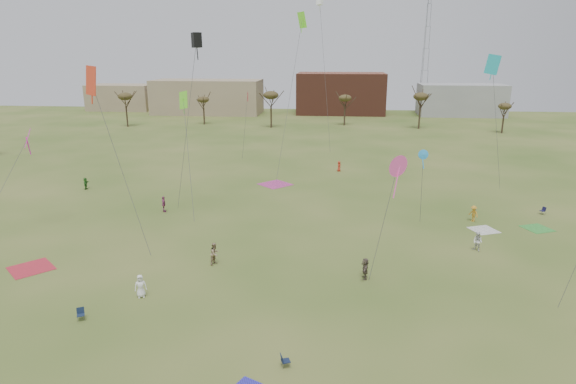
# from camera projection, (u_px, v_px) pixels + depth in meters

# --- Properties ---
(ground) EXTENTS (260.00, 260.00, 0.00)m
(ground) POSITION_uv_depth(u_px,v_px,m) (271.00, 311.00, 35.10)
(ground) COLOR #37561A
(ground) RESTS_ON ground
(flyer_near_left) EXTENTS (1.04, 0.88, 1.81)m
(flyer_near_left) POSITION_uv_depth(u_px,v_px,m) (141.00, 286.00, 36.87)
(flyer_near_left) COLOR white
(flyer_near_left) RESTS_ON ground
(spectator_fore_b) EXTENTS (1.08, 1.18, 1.98)m
(spectator_fore_b) POSITION_uv_depth(u_px,v_px,m) (215.00, 254.00, 42.62)
(spectator_fore_b) COLOR #9C8263
(spectator_fore_b) RESTS_ON ground
(spectator_fore_c) EXTENTS (0.56, 1.68, 1.80)m
(spectator_fore_c) POSITION_uv_depth(u_px,v_px,m) (365.00, 268.00, 39.89)
(spectator_fore_c) COLOR brown
(spectator_fore_c) RESTS_ON ground
(flyer_mid_b) EXTENTS (1.23, 1.34, 1.81)m
(flyer_mid_b) POSITION_uv_depth(u_px,v_px,m) (473.00, 214.00, 53.45)
(flyer_mid_b) COLOR gold
(flyer_mid_b) RESTS_ON ground
(spectator_mid_d) EXTENTS (0.75, 1.18, 1.87)m
(spectator_mid_d) POSITION_uv_depth(u_px,v_px,m) (164.00, 204.00, 56.64)
(spectator_mid_d) COLOR #9C4177
(spectator_mid_d) RESTS_ON ground
(spectator_mid_e) EXTENTS (1.12, 1.13, 1.84)m
(spectator_mid_e) POSITION_uv_depth(u_px,v_px,m) (478.00, 242.00, 45.48)
(spectator_mid_e) COLOR silver
(spectator_mid_e) RESTS_ON ground
(flyer_far_a) EXTENTS (0.71, 1.55, 1.61)m
(flyer_far_a) POSITION_uv_depth(u_px,v_px,m) (86.00, 183.00, 66.12)
(flyer_far_a) COLOR #2D6C24
(flyer_far_a) RESTS_ON ground
(flyer_far_b) EXTENTS (0.77, 0.92, 1.61)m
(flyer_far_b) POSITION_uv_depth(u_px,v_px,m) (339.00, 166.00, 76.11)
(flyer_far_b) COLOR red
(flyer_far_b) RESTS_ON ground
(blanket_red) EXTENTS (4.58, 4.58, 0.03)m
(blanket_red) POSITION_uv_depth(u_px,v_px,m) (31.00, 268.00, 42.01)
(blanket_red) COLOR red
(blanket_red) RESTS_ON ground
(blanket_cream) EXTENTS (3.26, 3.26, 0.03)m
(blanket_cream) POSITION_uv_depth(u_px,v_px,m) (484.00, 230.00, 51.04)
(blanket_cream) COLOR silver
(blanket_cream) RESTS_ON ground
(blanket_plum) EXTENTS (5.38, 5.38, 0.03)m
(blanket_plum) POSITION_uv_depth(u_px,v_px,m) (275.00, 184.00, 68.71)
(blanket_plum) COLOR #B93983
(blanket_plum) RESTS_ON ground
(blanket_olive) EXTENTS (3.42, 3.42, 0.03)m
(blanket_olive) POSITION_uv_depth(u_px,v_px,m) (537.00, 229.00, 51.49)
(blanket_olive) COLOR green
(blanket_olive) RESTS_ON ground
(camp_chair_left) EXTENTS (0.70, 0.72, 0.87)m
(camp_chair_left) POSITION_uv_depth(u_px,v_px,m) (81.00, 317.00, 33.83)
(camp_chair_left) COLOR #16233C
(camp_chair_left) RESTS_ON ground
(camp_chair_center) EXTENTS (0.69, 0.66, 0.87)m
(camp_chair_center) POSITION_uv_depth(u_px,v_px,m) (285.00, 363.00, 28.78)
(camp_chair_center) COLOR #15203A
(camp_chair_center) RESTS_ON ground
(camp_chair_right) EXTENTS (0.72, 0.70, 0.87)m
(camp_chair_right) POSITION_uv_depth(u_px,v_px,m) (542.00, 212.00, 55.96)
(camp_chair_right) COLOR #151437
(camp_chair_right) RESTS_ON ground
(kites_aloft) EXTENTS (69.31, 57.22, 26.14)m
(kites_aloft) POSITION_uv_depth(u_px,v_px,m) (295.00, 44.00, 57.67)
(kites_aloft) COLOR red
(kites_aloft) RESTS_ON ground
(tree_line) EXTENTS (117.44, 49.32, 8.91)m
(tree_line) POSITION_uv_depth(u_px,v_px,m) (306.00, 103.00, 109.07)
(tree_line) COLOR #3A2B1E
(tree_line) RESTS_ON ground
(building_tan) EXTENTS (32.00, 14.00, 10.00)m
(building_tan) POSITION_uv_depth(u_px,v_px,m) (208.00, 97.00, 147.12)
(building_tan) COLOR #937F60
(building_tan) RESTS_ON ground
(building_brick) EXTENTS (26.00, 16.00, 12.00)m
(building_brick) POSITION_uv_depth(u_px,v_px,m) (341.00, 93.00, 147.68)
(building_brick) COLOR brown
(building_brick) RESTS_ON ground
(building_grey) EXTENTS (24.00, 12.00, 9.00)m
(building_grey) POSITION_uv_depth(u_px,v_px,m) (461.00, 100.00, 142.74)
(building_grey) COLOR gray
(building_grey) RESTS_ON ground
(building_tan_west) EXTENTS (20.00, 12.00, 8.00)m
(building_tan_west) POSITION_uv_depth(u_px,v_px,m) (123.00, 97.00, 157.04)
(building_tan_west) COLOR #937F60
(building_tan_west) RESTS_ON ground
(radio_tower) EXTENTS (1.51, 1.72, 41.00)m
(radio_tower) POSITION_uv_depth(u_px,v_px,m) (426.00, 48.00, 146.36)
(radio_tower) COLOR #9EA3A8
(radio_tower) RESTS_ON ground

